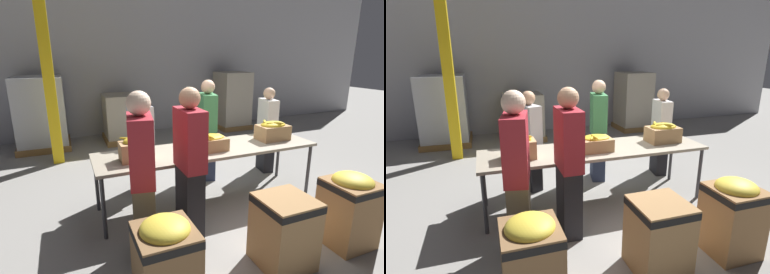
% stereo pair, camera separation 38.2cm
% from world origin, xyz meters
% --- Properties ---
extents(ground_plane, '(30.00, 30.00, 0.00)m').
position_xyz_m(ground_plane, '(0.00, 0.00, 0.00)').
color(ground_plane, gray).
extents(wall_back, '(16.00, 0.08, 4.00)m').
position_xyz_m(wall_back, '(0.00, 4.45, 2.00)').
color(wall_back, '#A8A8AD').
rests_on(wall_back, ground_plane).
extents(sorting_table, '(3.16, 0.84, 0.82)m').
position_xyz_m(sorting_table, '(0.00, 0.00, 0.77)').
color(sorting_table, '#9E937F').
rests_on(sorting_table, ground_plane).
extents(banana_box_0, '(0.40, 0.26, 0.31)m').
position_xyz_m(banana_box_0, '(-1.05, -0.07, 0.97)').
color(banana_box_0, tan).
rests_on(banana_box_0, sorting_table).
extents(banana_box_1, '(0.42, 0.36, 0.24)m').
position_xyz_m(banana_box_1, '(-0.01, -0.07, 0.93)').
color(banana_box_1, tan).
rests_on(banana_box_1, sorting_table).
extents(banana_box_2, '(0.47, 0.33, 0.30)m').
position_xyz_m(banana_box_2, '(1.09, 0.01, 0.97)').
color(banana_box_2, tan).
rests_on(banana_box_2, sorting_table).
extents(volunteer_0, '(0.32, 0.49, 1.69)m').
position_xyz_m(volunteer_0, '(0.36, 0.80, 0.84)').
color(volunteer_0, '#2D3856').
rests_on(volunteer_0, ground_plane).
extents(volunteer_1, '(0.24, 0.48, 1.77)m').
position_xyz_m(volunteer_1, '(-0.56, -0.64, 0.88)').
color(volunteer_1, black).
rests_on(volunteer_1, ground_plane).
extents(volunteer_2, '(0.27, 0.44, 1.53)m').
position_xyz_m(volunteer_2, '(1.49, 0.68, 0.76)').
color(volunteer_2, black).
rests_on(volunteer_2, ground_plane).
extents(volunteer_3, '(0.32, 0.51, 1.78)m').
position_xyz_m(volunteer_3, '(-1.16, -0.82, 0.88)').
color(volunteer_3, '#6B604C').
rests_on(volunteer_3, ground_plane).
extents(volunteer_4, '(0.34, 0.47, 1.57)m').
position_xyz_m(volunteer_4, '(-0.80, 0.72, 0.78)').
color(volunteer_4, black).
rests_on(volunteer_4, ground_plane).
extents(donation_bin_0, '(0.51, 0.51, 0.81)m').
position_xyz_m(donation_bin_0, '(-1.15, -1.51, 0.43)').
color(donation_bin_0, olive).
rests_on(donation_bin_0, ground_plane).
extents(donation_bin_1, '(0.52, 0.52, 0.74)m').
position_xyz_m(donation_bin_1, '(0.10, -1.51, 0.40)').
color(donation_bin_1, '#A37A4C').
rests_on(donation_bin_1, ground_plane).
extents(donation_bin_2, '(0.51, 0.51, 0.85)m').
position_xyz_m(donation_bin_2, '(1.00, -1.51, 0.45)').
color(donation_bin_2, olive).
rests_on(donation_bin_2, ground_plane).
extents(support_pillar, '(0.20, 0.20, 4.00)m').
position_xyz_m(support_pillar, '(-2.03, 2.64, 2.00)').
color(support_pillar, yellow).
rests_on(support_pillar, ground_plane).
extents(pallet_stack_0, '(0.99, 0.99, 1.14)m').
position_xyz_m(pallet_stack_0, '(-0.51, 3.67, 0.56)').
color(pallet_stack_0, olive).
rests_on(pallet_stack_0, ground_plane).
extents(pallet_stack_1, '(0.91, 0.91, 1.59)m').
position_xyz_m(pallet_stack_1, '(2.57, 3.75, 0.78)').
color(pallet_stack_1, olive).
rests_on(pallet_stack_1, ground_plane).
extents(pallet_stack_2, '(1.10, 1.10, 1.61)m').
position_xyz_m(pallet_stack_2, '(-2.32, 3.77, 0.80)').
color(pallet_stack_2, olive).
rests_on(pallet_stack_2, ground_plane).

